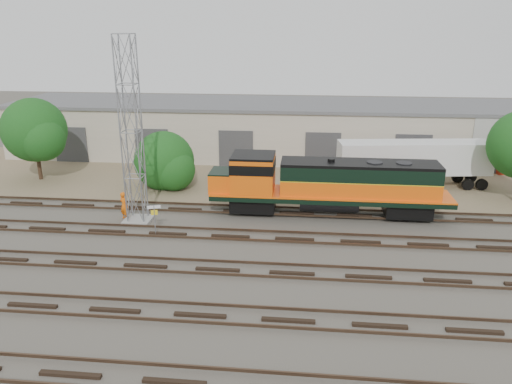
# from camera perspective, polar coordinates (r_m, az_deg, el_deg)

# --- Properties ---
(ground) EXTENTS (140.00, 140.00, 0.00)m
(ground) POSITION_cam_1_polar(r_m,az_deg,el_deg) (29.57, 4.34, -6.67)
(ground) COLOR #47423A
(ground) RESTS_ON ground
(dirt_strip) EXTENTS (80.00, 16.00, 0.02)m
(dirt_strip) POSITION_cam_1_polar(r_m,az_deg,el_deg) (43.62, 4.99, 1.70)
(dirt_strip) COLOR #726047
(dirt_strip) RESTS_ON ground
(tracks) EXTENTS (80.00, 20.40, 0.28)m
(tracks) POSITION_cam_1_polar(r_m,az_deg,el_deg) (26.85, 4.14, -9.22)
(tracks) COLOR black
(tracks) RESTS_ON ground
(warehouse) EXTENTS (58.40, 10.40, 5.30)m
(warehouse) POSITION_cam_1_polar(r_m,az_deg,el_deg) (50.73, 5.32, 7.14)
(warehouse) COLOR beige
(warehouse) RESTS_ON ground
(locomotive) EXTENTS (16.40, 2.88, 3.94)m
(locomotive) POSITION_cam_1_polar(r_m,az_deg,el_deg) (34.37, 7.98, 0.91)
(locomotive) COLOR black
(locomotive) RESTS_ON tracks
(signal_tower) EXTENTS (1.78, 1.78, 12.10)m
(signal_tower) POSITION_cam_1_polar(r_m,az_deg,el_deg) (32.97, -14.03, 6.29)
(signal_tower) COLOR gray
(signal_tower) RESTS_ON ground
(sign_post) EXTENTS (0.78, 0.31, 1.99)m
(sign_post) POSITION_cam_1_polar(r_m,az_deg,el_deg) (31.73, -11.54, -2.48)
(sign_post) COLOR gray
(sign_post) RESTS_ON ground
(worker) EXTENTS (0.84, 0.76, 1.92)m
(worker) POSITION_cam_1_polar(r_m,az_deg,el_deg) (34.98, -14.84, -1.50)
(worker) COLOR orange
(worker) RESTS_ON ground
(semi_trailer) EXTENTS (12.36, 3.93, 3.74)m
(semi_trailer) POSITION_cam_1_polar(r_m,az_deg,el_deg) (42.35, 17.97, 3.63)
(semi_trailer) COLOR silver
(semi_trailer) RESTS_ON ground
(dumpster_red) EXTENTS (1.81, 1.74, 1.40)m
(dumpster_red) POSITION_cam_1_polar(r_m,az_deg,el_deg) (49.74, 26.40, 2.74)
(dumpster_red) COLOR maroon
(dumpster_red) RESTS_ON ground
(tree_west) EXTENTS (5.58, 5.31, 6.95)m
(tree_west) POSITION_cam_1_polar(r_m,az_deg,el_deg) (45.50, -23.83, 6.27)
(tree_west) COLOR #382619
(tree_west) RESTS_ON ground
(tree_mid) EXTENTS (5.10, 4.85, 4.85)m
(tree_mid) POSITION_cam_1_polar(r_m,az_deg,el_deg) (40.88, -10.18, 3.25)
(tree_mid) COLOR #382619
(tree_mid) RESTS_ON ground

